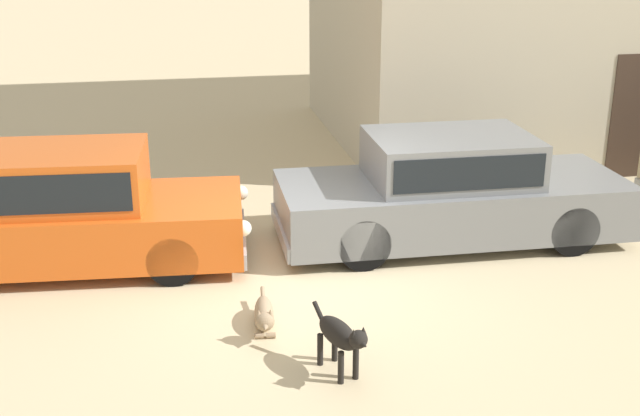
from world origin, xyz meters
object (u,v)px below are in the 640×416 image
stray_dog_spotted (341,336)px  parked_sedan_second (451,189)px  parked_sedan_nearest (70,209)px  stray_dog_tan (264,315)px

stray_dog_spotted → parked_sedan_second: bearing=126.3°
parked_sedan_nearest → parked_sedan_second: bearing=3.5°
stray_dog_spotted → stray_dog_tan: stray_dog_spotted is taller
stray_dog_spotted → stray_dog_tan: size_ratio=0.85×
parked_sedan_second → stray_dog_tan: bearing=-142.0°
parked_sedan_nearest → parked_sedan_second: size_ratio=0.93×
parked_sedan_second → stray_dog_tan: 3.59m
parked_sedan_second → stray_dog_spotted: size_ratio=5.08×
parked_sedan_second → stray_dog_spotted: parked_sedan_second is taller
parked_sedan_second → stray_dog_tan: parked_sedan_second is taller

